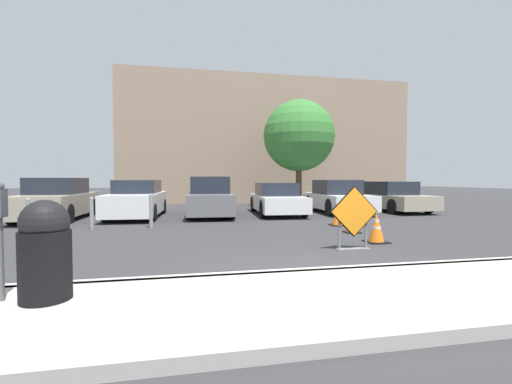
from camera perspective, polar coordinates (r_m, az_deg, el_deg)
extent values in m
plane|color=#333335|center=(15.10, -4.08, -3.58)|extent=(96.00, 96.00, 0.00)
cube|color=#ADAAA3|center=(4.46, 15.02, -16.78)|extent=(28.64, 2.26, 0.14)
cube|color=#ADAAA3|center=(5.45, 9.62, -13.22)|extent=(28.64, 0.20, 0.14)
cube|color=black|center=(7.59, 16.02, -3.14)|extent=(1.09, 0.02, 1.09)
cube|color=orange|center=(7.58, 16.07, -3.15)|extent=(1.03, 0.02, 1.03)
cube|color=slate|center=(7.75, 15.80, -9.10)|extent=(0.74, 0.20, 0.02)
cube|color=slate|center=(7.54, 13.73, -6.30)|extent=(0.04, 0.04, 0.82)
cube|color=slate|center=(7.82, 17.85, -6.04)|extent=(0.04, 0.04, 0.82)
cube|color=black|center=(8.73, 19.42, -7.84)|extent=(0.49, 0.49, 0.03)
cone|color=orange|center=(8.68, 19.45, -5.54)|extent=(0.37, 0.37, 0.68)
cylinder|color=white|center=(8.66, 19.46, -4.57)|extent=(0.11, 0.11, 0.06)
cylinder|color=white|center=(8.68, 19.45, -5.63)|extent=(0.20, 0.20, 0.06)
cube|color=black|center=(10.07, 15.70, -6.47)|extent=(0.40, 0.40, 0.03)
cone|color=orange|center=(10.02, 15.72, -4.55)|extent=(0.30, 0.30, 0.65)
cylinder|color=white|center=(10.01, 15.73, -3.74)|extent=(0.10, 0.10, 0.06)
cylinder|color=white|center=(10.02, 15.72, -4.63)|extent=(0.17, 0.17, 0.06)
cube|color=black|center=(11.52, 13.51, -5.36)|extent=(0.50, 0.50, 0.03)
cone|color=orange|center=(11.48, 13.53, -3.50)|extent=(0.37, 0.37, 0.72)
cylinder|color=white|center=(11.46, 13.53, -2.70)|extent=(0.12, 0.12, 0.07)
cylinder|color=white|center=(11.48, 13.53, -3.57)|extent=(0.21, 0.21, 0.07)
cube|color=#A39984|center=(14.82, -30.25, -1.77)|extent=(1.93, 4.54, 0.77)
cube|color=#1E232D|center=(14.90, -30.15, 0.89)|extent=(1.67, 2.10, 0.60)
cylinder|color=black|center=(13.24, -28.80, -3.20)|extent=(0.21, 0.68, 0.67)
cylinder|color=black|center=(13.87, -35.52, -3.10)|extent=(0.21, 0.68, 0.67)
cylinder|color=black|center=(15.91, -25.62, -2.28)|extent=(0.21, 0.68, 0.67)
cylinder|color=black|center=(16.44, -31.38, -2.25)|extent=(0.21, 0.68, 0.67)
cube|color=white|center=(14.33, -19.13, -1.74)|extent=(2.01, 4.67, 0.78)
cube|color=#1E232D|center=(14.41, -19.08, 0.87)|extent=(1.66, 2.19, 0.51)
cylinder|color=black|center=(12.81, -16.80, -3.28)|extent=(0.24, 0.64, 0.63)
cylinder|color=black|center=(13.16, -23.76, -3.23)|extent=(0.24, 0.64, 0.63)
cylinder|color=black|center=(15.62, -15.21, -2.30)|extent=(0.24, 0.64, 0.63)
cylinder|color=black|center=(15.90, -20.98, -2.29)|extent=(0.24, 0.64, 0.63)
cube|color=slate|center=(14.26, -7.66, -1.70)|extent=(1.96, 4.57, 0.76)
cube|color=#1E232D|center=(14.35, -7.68, 1.19)|extent=(1.63, 2.14, 0.67)
cylinder|color=black|center=(12.93, -3.99, -3.15)|extent=(0.23, 0.64, 0.63)
cylinder|color=black|center=(12.91, -11.13, -3.20)|extent=(0.23, 0.64, 0.63)
cylinder|color=black|center=(15.70, -4.79, -2.21)|extent=(0.23, 0.64, 0.63)
cylinder|color=black|center=(15.68, -10.67, -2.25)|extent=(0.23, 0.64, 0.63)
cube|color=white|center=(14.77, 3.47, -1.76)|extent=(2.04, 4.54, 0.62)
cube|color=#1E232D|center=(14.85, 3.39, 0.49)|extent=(1.69, 2.13, 0.54)
cylinder|color=black|center=(13.65, 8.04, -2.74)|extent=(0.24, 0.71, 0.70)
cylinder|color=black|center=(13.28, 1.17, -2.86)|extent=(0.24, 0.71, 0.70)
cylinder|color=black|center=(16.30, 5.34, -1.93)|extent=(0.24, 0.71, 0.70)
cylinder|color=black|center=(16.00, -0.42, -2.00)|extent=(0.24, 0.71, 0.70)
cube|color=white|center=(15.85, 13.41, -1.49)|extent=(2.06, 4.43, 0.64)
cube|color=#1E232D|center=(15.92, 13.28, 0.83)|extent=(1.74, 2.07, 0.64)
cylinder|color=black|center=(15.00, 18.43, -2.35)|extent=(0.23, 0.73, 0.72)
cylinder|color=black|center=(14.29, 12.25, -2.51)|extent=(0.23, 0.73, 0.72)
cylinder|color=black|center=(17.43, 14.35, -1.69)|extent=(0.23, 0.73, 0.72)
cylinder|color=black|center=(16.83, 8.93, -1.79)|extent=(0.23, 0.73, 0.72)
cube|color=#A39984|center=(17.43, 21.66, -1.36)|extent=(1.98, 4.53, 0.61)
cube|color=#1E232D|center=(17.50, 21.48, 0.65)|extent=(1.70, 2.10, 0.61)
cylinder|color=black|center=(16.84, 26.77, -2.08)|extent=(0.21, 0.67, 0.67)
cylinder|color=black|center=(15.80, 21.89, -2.27)|extent=(0.21, 0.67, 0.67)
cylinder|color=black|center=(19.08, 21.46, -1.53)|extent=(0.21, 0.67, 0.67)
cylinder|color=black|center=(18.16, 16.92, -1.65)|extent=(0.21, 0.67, 0.67)
cylinder|color=black|center=(4.63, -31.65, -10.38)|extent=(0.54, 0.54, 0.79)
sphere|color=black|center=(4.55, -31.77, -4.34)|extent=(0.52, 0.52, 0.52)
cylinder|color=gray|center=(11.10, -17.08, -3.15)|extent=(0.11, 0.11, 1.00)
sphere|color=gray|center=(11.07, -17.11, -0.56)|extent=(0.12, 0.12, 0.12)
cylinder|color=gray|center=(11.41, -25.71, -3.35)|extent=(0.11, 0.11, 0.92)
sphere|color=gray|center=(11.37, -25.75, -1.04)|extent=(0.12, 0.12, 0.12)
cylinder|color=gray|center=(11.95, -33.72, -3.28)|extent=(0.11, 0.11, 0.91)
sphere|color=gray|center=(11.92, -33.76, -1.10)|extent=(0.12, 0.12, 0.12)
cylinder|color=#59595B|center=(4.86, -36.79, -8.95)|extent=(0.06, 0.06, 0.95)
cube|color=gray|center=(24.25, 1.34, 8.19)|extent=(18.94, 5.00, 8.11)
cylinder|color=#513823|center=(18.51, 7.14, 1.19)|extent=(0.32, 0.32, 2.40)
sphere|color=#387A33|center=(18.65, 7.18, 9.28)|extent=(3.80, 3.80, 3.80)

